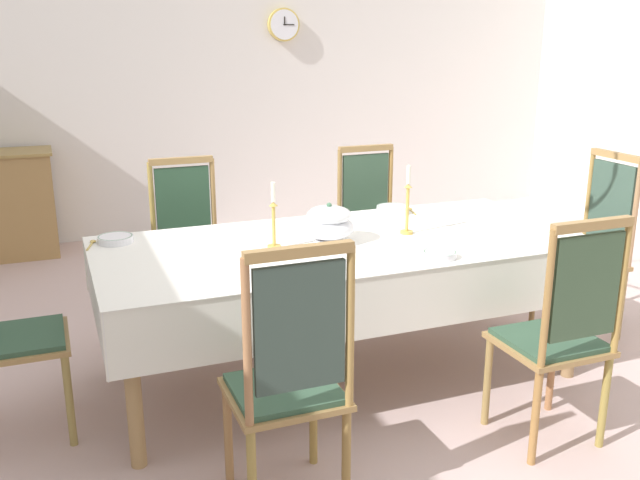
% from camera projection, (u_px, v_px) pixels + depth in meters
% --- Properties ---
extents(ground, '(7.66, 6.76, 0.04)m').
position_uv_depth(ground, '(344.00, 381.00, 3.89)').
color(ground, '#C5A9A6').
extents(back_wall, '(7.66, 0.08, 3.16)m').
position_uv_depth(back_wall, '(200.00, 63.00, 6.50)').
color(back_wall, silver).
rests_on(back_wall, ground).
extents(dining_table, '(2.54, 1.13, 0.78)m').
position_uv_depth(dining_table, '(343.00, 254.00, 3.72)').
color(dining_table, '#A37E50').
rests_on(dining_table, ground).
extents(tablecloth, '(2.56, 1.15, 0.31)m').
position_uv_depth(tablecloth, '(343.00, 253.00, 3.72)').
color(tablecloth, white).
rests_on(tablecloth, dining_table).
extents(chair_south_a, '(0.44, 0.42, 1.13)m').
position_uv_depth(chair_south_a, '(290.00, 377.00, 2.67)').
color(chair_south_a, '#9B7044').
rests_on(chair_south_a, ground).
extents(chair_north_a, '(0.44, 0.42, 1.09)m').
position_uv_depth(chair_north_a, '(189.00, 244.00, 4.41)').
color(chair_north_a, '#A48245').
rests_on(chair_north_a, ground).
extents(chair_south_b, '(0.44, 0.42, 1.10)m').
position_uv_depth(chair_south_b, '(560.00, 330.00, 3.12)').
color(chair_south_b, olive).
rests_on(chair_south_b, ground).
extents(chair_north_b, '(0.44, 0.42, 1.10)m').
position_uv_depth(chair_north_b, '(372.00, 225.00, 4.86)').
color(chair_north_b, '#9F7C4C').
rests_on(chair_north_b, ground).
extents(chair_head_west, '(0.42, 0.44, 1.17)m').
position_uv_depth(chair_head_west, '(1.00, 320.00, 3.17)').
color(chair_head_west, '#A37C4B').
rests_on(chair_head_west, ground).
extents(chair_head_east, '(0.42, 0.44, 1.15)m').
position_uv_depth(chair_head_east, '(591.00, 244.00, 4.35)').
color(chair_head_east, '#9A7143').
rests_on(chair_head_east, ground).
extents(soup_tureen, '(0.26, 0.26, 0.21)m').
position_uv_depth(soup_tureen, '(329.00, 223.00, 3.65)').
color(soup_tureen, white).
rests_on(soup_tureen, tablecloth).
extents(candlestick_west, '(0.07, 0.07, 0.34)m').
position_uv_depth(candlestick_west, '(274.00, 222.00, 3.53)').
color(candlestick_west, gold).
rests_on(candlestick_west, tablecloth).
extents(candlestick_east, '(0.07, 0.07, 0.38)m').
position_uv_depth(candlestick_east, '(407.00, 206.00, 3.79)').
color(candlestick_east, gold).
rests_on(candlestick_east, tablecloth).
extents(bowl_near_left, '(0.18, 0.18, 0.04)m').
position_uv_depth(bowl_near_left, '(115.00, 239.00, 3.66)').
color(bowl_near_left, white).
rests_on(bowl_near_left, tablecloth).
extents(bowl_near_right, '(0.20, 0.20, 0.04)m').
position_uv_depth(bowl_near_right, '(393.00, 209.00, 4.28)').
color(bowl_near_right, white).
rests_on(bowl_near_right, tablecloth).
extents(bowl_far_left, '(0.16, 0.16, 0.03)m').
position_uv_depth(bowl_far_left, '(440.00, 254.00, 3.41)').
color(bowl_far_left, white).
rests_on(bowl_far_left, tablecloth).
extents(spoon_primary, '(0.06, 0.17, 0.01)m').
position_uv_depth(spoon_primary, '(92.00, 242.00, 3.65)').
color(spoon_primary, gold).
rests_on(spoon_primary, tablecloth).
extents(spoon_secondary, '(0.06, 0.17, 0.01)m').
position_uv_depth(spoon_secondary, '(410.00, 209.00, 4.35)').
color(spoon_secondary, gold).
rests_on(spoon_secondary, tablecloth).
extents(mounted_clock, '(0.31, 0.06, 0.31)m').
position_uv_depth(mounted_clock, '(284.00, 25.00, 6.62)').
color(mounted_clock, '#D1B251').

